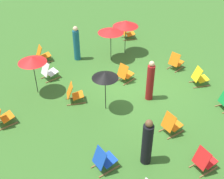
# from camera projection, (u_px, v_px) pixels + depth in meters

# --- Properties ---
(ground_plane) EXTENTS (40.00, 40.00, 0.00)m
(ground_plane) POSITION_uv_depth(u_px,v_px,m) (137.00, 91.00, 12.09)
(ground_plane) COLOR #386B28
(deckchair_0) EXTENTS (0.49, 0.77, 0.83)m
(deckchair_0) POSITION_uv_depth(u_px,v_px,m) (204.00, 160.00, 8.57)
(deckchair_0) COLOR olive
(deckchair_0) RESTS_ON ground
(deckchair_2) EXTENTS (0.67, 0.86, 0.83)m
(deckchair_2) POSITION_uv_depth(u_px,v_px,m) (199.00, 77.00, 12.27)
(deckchair_2) COLOR olive
(deckchair_2) RESTS_ON ground
(deckchair_3) EXTENTS (0.55, 0.81, 0.83)m
(deckchair_3) POSITION_uv_depth(u_px,v_px,m) (104.00, 160.00, 8.58)
(deckchair_3) COLOR olive
(deckchair_3) RESTS_ON ground
(deckchair_4) EXTENTS (0.52, 0.79, 0.83)m
(deckchair_4) POSITION_uv_depth(u_px,v_px,m) (171.00, 124.00, 9.86)
(deckchair_4) COLOR olive
(deckchair_4) RESTS_ON ground
(deckchair_5) EXTENTS (0.67, 0.86, 0.83)m
(deckchair_5) POSITION_uv_depth(u_px,v_px,m) (128.00, 33.00, 16.01)
(deckchair_5) COLOR olive
(deckchair_5) RESTS_ON ground
(deckchair_6) EXTENTS (0.58, 0.82, 0.83)m
(deckchair_6) POSITION_uv_depth(u_px,v_px,m) (2.00, 116.00, 10.19)
(deckchair_6) COLOR olive
(deckchair_6) RESTS_ON ground
(deckchair_7) EXTENTS (0.60, 0.83, 0.83)m
(deckchair_7) POSITION_uv_depth(u_px,v_px,m) (49.00, 71.00, 12.66)
(deckchair_7) COLOR olive
(deckchair_7) RESTS_ON ground
(deckchair_8) EXTENTS (0.52, 0.78, 0.83)m
(deckchair_8) POSITION_uv_depth(u_px,v_px,m) (42.00, 54.00, 13.93)
(deckchair_8) COLOR olive
(deckchair_8) RESTS_ON ground
(deckchair_9) EXTENTS (0.65, 0.86, 0.83)m
(deckchair_9) POSITION_uv_depth(u_px,v_px,m) (125.00, 74.00, 12.52)
(deckchair_9) COLOR olive
(deckchair_9) RESTS_ON ground
(deckchair_11) EXTENTS (0.67, 0.86, 0.83)m
(deckchair_11) POSITION_uv_depth(u_px,v_px,m) (176.00, 62.00, 13.36)
(deckchair_11) COLOR olive
(deckchair_11) RESTS_ON ground
(deckchair_12) EXTENTS (0.68, 0.87, 0.83)m
(deckchair_12) POSITION_uv_depth(u_px,v_px,m) (74.00, 94.00, 11.30)
(deckchair_12) COLOR olive
(deckchair_12) RESTS_ON ground
(umbrella_0) EXTENTS (1.12, 1.12, 1.67)m
(umbrella_0) POSITION_uv_depth(u_px,v_px,m) (32.00, 60.00, 11.12)
(umbrella_0) COLOR black
(umbrella_0) RESTS_ON ground
(umbrella_1) EXTENTS (1.26, 1.26, 1.75)m
(umbrella_1) POSITION_uv_depth(u_px,v_px,m) (126.00, 23.00, 13.93)
(umbrella_1) COLOR black
(umbrella_1) RESTS_ON ground
(umbrella_2) EXTENTS (1.23, 1.23, 1.64)m
(umbrella_2) POSITION_uv_depth(u_px,v_px,m) (111.00, 31.00, 13.41)
(umbrella_2) COLOR black
(umbrella_2) RESTS_ON ground
(umbrella_3) EXTENTS (0.97, 0.97, 1.66)m
(umbrella_3) POSITION_uv_depth(u_px,v_px,m) (105.00, 75.00, 10.26)
(umbrella_3) COLOR black
(umbrella_3) RESTS_ON ground
(person_0) EXTENTS (0.46, 0.46, 1.69)m
(person_0) POSITION_uv_depth(u_px,v_px,m) (147.00, 143.00, 8.55)
(person_0) COLOR black
(person_0) RESTS_ON ground
(person_1) EXTENTS (0.43, 0.43, 1.73)m
(person_1) POSITION_uv_depth(u_px,v_px,m) (76.00, 44.00, 13.83)
(person_1) COLOR #195972
(person_1) RESTS_ON ground
(person_2) EXTENTS (0.39, 0.39, 1.72)m
(person_2) POSITION_uv_depth(u_px,v_px,m) (150.00, 82.00, 11.20)
(person_2) COLOR maroon
(person_2) RESTS_ON ground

